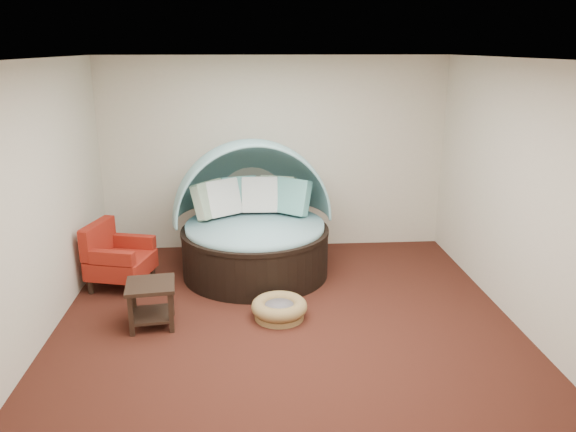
{
  "coord_description": "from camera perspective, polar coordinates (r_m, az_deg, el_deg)",
  "views": [
    {
      "loc": [
        -0.38,
        -5.58,
        2.92
      ],
      "look_at": [
        0.06,
        0.6,
        1.04
      ],
      "focal_mm": 35.0,
      "sensor_mm": 36.0,
      "label": 1
    }
  ],
  "objects": [
    {
      "name": "pet_basket",
      "position": [
        6.34,
        -0.89,
        -9.37
      ],
      "size": [
        0.74,
        0.74,
        0.22
      ],
      "rotation": [
        0.0,
        0.0,
        -0.21
      ],
      "color": "olive",
      "rests_on": "floor"
    },
    {
      "name": "side_table",
      "position": [
        6.27,
        -13.72,
        -8.11
      ],
      "size": [
        0.57,
        0.57,
        0.49
      ],
      "rotation": [
        0.0,
        0.0,
        0.12
      ],
      "color": "black",
      "rests_on": "floor"
    },
    {
      "name": "wall_back",
      "position": [
        8.23,
        -1.39,
        6.26
      ],
      "size": [
        5.0,
        0.0,
        5.0
      ],
      "primitive_type": "plane",
      "rotation": [
        1.57,
        0.0,
        0.0
      ],
      "color": "beige",
      "rests_on": "floor"
    },
    {
      "name": "canopy_daybed",
      "position": [
        7.4,
        -3.53,
        0.4
      ],
      "size": [
        2.23,
        2.17,
        1.77
      ],
      "rotation": [
        0.0,
        0.0,
        0.13
      ],
      "color": "black",
      "rests_on": "floor"
    },
    {
      "name": "ceiling",
      "position": [
        5.59,
        -0.21,
        15.69
      ],
      "size": [
        5.0,
        5.0,
        0.0
      ],
      "primitive_type": "plane",
      "rotation": [
        3.14,
        0.0,
        0.0
      ],
      "color": "white",
      "rests_on": "wall_back"
    },
    {
      "name": "wall_left",
      "position": [
        6.16,
        -24.11,
        1.12
      ],
      "size": [
        0.0,
        5.0,
        5.0
      ],
      "primitive_type": "plane",
      "rotation": [
        1.57,
        0.0,
        1.57
      ],
      "color": "beige",
      "rests_on": "floor"
    },
    {
      "name": "wall_front",
      "position": [
        3.45,
        2.65,
        -9.22
      ],
      "size": [
        5.0,
        0.0,
        5.0
      ],
      "primitive_type": "plane",
      "rotation": [
        -1.57,
        0.0,
        0.0
      ],
      "color": "beige",
      "rests_on": "floor"
    },
    {
      "name": "red_armchair",
      "position": [
        7.36,
        -17.01,
        -4.05
      ],
      "size": [
        0.86,
        0.86,
        0.83
      ],
      "rotation": [
        0.0,
        0.0,
        -0.26
      ],
      "color": "black",
      "rests_on": "floor"
    },
    {
      "name": "wall_right",
      "position": [
        6.45,
        22.55,
        1.99
      ],
      "size": [
        0.0,
        5.0,
        5.0
      ],
      "primitive_type": "plane",
      "rotation": [
        1.57,
        0.0,
        -1.57
      ],
      "color": "beige",
      "rests_on": "floor"
    },
    {
      "name": "floor",
      "position": [
        6.3,
        -0.19,
        -10.67
      ],
      "size": [
        5.0,
        5.0,
        0.0
      ],
      "primitive_type": "plane",
      "color": "#431B13",
      "rests_on": "ground"
    }
  ]
}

